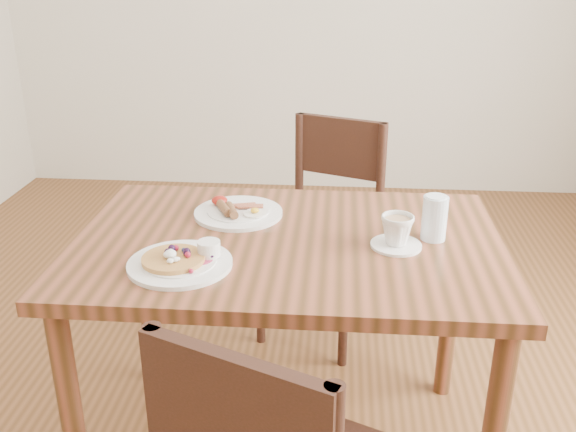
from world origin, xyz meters
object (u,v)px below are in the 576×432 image
object	(u,v)px
chair_far	(326,219)
breakfast_plate	(237,211)
pancake_plate	(181,261)
water_glass	(434,218)
teacup_saucer	(397,232)
dining_table	(288,270)

from	to	relation	value
chair_far	breakfast_plate	xyz separation A→B (m)	(-0.26, -0.59, 0.27)
pancake_plate	breakfast_plate	size ratio (longest dim) A/B	1.00
pancake_plate	water_glass	world-z (taller)	water_glass
pancake_plate	breakfast_plate	distance (m)	0.36
pancake_plate	teacup_saucer	bearing A→B (deg)	16.10
dining_table	chair_far	distance (m)	0.78
chair_far	teacup_saucer	distance (m)	0.86
dining_table	pancake_plate	xyz separation A→B (m)	(-0.26, -0.19, 0.11)
chair_far	pancake_plate	distance (m)	1.04
pancake_plate	teacup_saucer	size ratio (longest dim) A/B	1.93
pancake_plate	water_glass	distance (m)	0.70
chair_far	teacup_saucer	size ratio (longest dim) A/B	6.29
dining_table	teacup_saucer	xyz separation A→B (m)	(0.30, -0.02, 0.14)
pancake_plate	water_glass	xyz separation A→B (m)	(0.66, 0.22, 0.05)
breakfast_plate	water_glass	bearing A→B (deg)	-12.42
pancake_plate	breakfast_plate	world-z (taller)	pancake_plate
dining_table	chair_far	size ratio (longest dim) A/B	1.36
teacup_saucer	pancake_plate	bearing A→B (deg)	-163.90
chair_far	pancake_plate	xyz separation A→B (m)	(-0.35, -0.94, 0.27)
breakfast_plate	teacup_saucer	bearing A→B (deg)	-21.68
dining_table	chair_far	bearing A→B (deg)	83.08
breakfast_plate	water_glass	xyz separation A→B (m)	(0.58, -0.13, 0.05)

